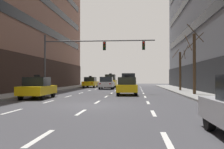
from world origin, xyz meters
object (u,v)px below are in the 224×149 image
car_driving_1 (129,82)px  taxi_driving_3 (111,81)px  taxi_driving_0 (127,86)px  taxi_driving_2 (91,82)px  car_driving_5 (107,83)px  street_tree_1 (180,70)px  street_tree_0 (194,62)px  traffic_signal_0 (85,51)px  taxi_driving_4 (38,88)px

car_driving_1 → taxi_driving_3: bearing=107.7°
taxi_driving_0 → taxi_driving_2: bearing=109.7°
car_driving_5 → street_tree_1: 10.85m
taxi_driving_3 → street_tree_0: bearing=-64.6°
car_driving_1 → taxi_driving_2: (-6.49, 9.19, -0.21)m
taxi_driving_3 → car_driving_5: size_ratio=0.97×
car_driving_1 → taxi_driving_3: (-3.29, 10.30, 0.01)m
taxi_driving_0 → street_tree_0: size_ratio=0.72×
taxi_driving_0 → taxi_driving_2: (-6.59, 18.38, 0.05)m
street_tree_1 → taxi_driving_2: bearing=138.5°
car_driving_5 → street_tree_1: size_ratio=0.88×
street_tree_0 → street_tree_1: street_tree_0 is taller
traffic_signal_0 → street_tree_0: (10.27, -2.30, -1.32)m
taxi_driving_4 → traffic_signal_0: size_ratio=0.39×
street_tree_1 → traffic_signal_0: bearing=-153.5°
car_driving_1 → street_tree_0: bearing=-57.1°
taxi_driving_0 → car_driving_5: taxi_driving_0 is taller
taxi_driving_0 → taxi_driving_4: bearing=-144.4°
car_driving_1 → traffic_signal_0: size_ratio=0.39×
traffic_signal_0 → street_tree_0: size_ratio=1.85×
car_driving_1 → car_driving_5: size_ratio=0.96×
car_driving_1 → car_driving_5: car_driving_1 is taller
taxi_driving_0 → street_tree_0: bearing=-1.9°
car_driving_1 → car_driving_5: bearing=133.0°
taxi_driving_2 → taxi_driving_4: size_ratio=1.07×
street_tree_0 → taxi_driving_2: bearing=124.1°
street_tree_0 → street_tree_1: bearing=89.8°
taxi_driving_0 → taxi_driving_3: taxi_driving_3 is taller
taxi_driving_0 → street_tree_1: street_tree_1 is taller
taxi_driving_0 → street_tree_0: 6.35m
street_tree_1 → car_driving_1: bearing=162.3°
car_driving_1 → taxi_driving_2: size_ratio=0.95×
taxi_driving_2 → traffic_signal_0: 16.78m
traffic_signal_0 → street_tree_1: bearing=26.5°
traffic_signal_0 → street_tree_1: (10.30, 5.13, -1.75)m
taxi_driving_4 → street_tree_1: (12.57, 11.94, 1.74)m
taxi_driving_4 → car_driving_5: 17.61m
taxi_driving_3 → street_tree_1: bearing=-52.5°
taxi_driving_2 → traffic_signal_0: size_ratio=0.41×
taxi_driving_0 → traffic_signal_0: bearing=153.9°
traffic_signal_0 → street_tree_0: bearing=-12.6°
taxi_driving_4 → street_tree_0: 13.50m
taxi_driving_2 → taxi_driving_3: 3.39m
traffic_signal_0 → street_tree_0: street_tree_0 is taller
taxi_driving_2 → street_tree_0: (12.56, -18.57, 2.11)m
car_driving_1 → street_tree_1: (6.10, -1.95, 1.47)m
car_driving_5 → taxi_driving_4: bearing=-100.8°
taxi_driving_3 → taxi_driving_4: bearing=-97.5°
car_driving_1 → taxi_driving_2: bearing=125.2°
car_driving_5 → taxi_driving_2: bearing=119.8°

